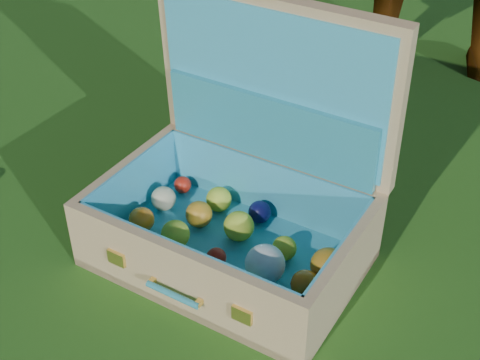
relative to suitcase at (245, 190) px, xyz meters
name	(u,v)px	position (x,y,z in m)	size (l,w,h in m)	color
ground	(248,239)	(0.00, 0.02, -0.16)	(60.00, 60.00, 0.00)	#215114
suitcase	(245,190)	(0.00, 0.00, 0.00)	(0.64, 0.51, 0.55)	tan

